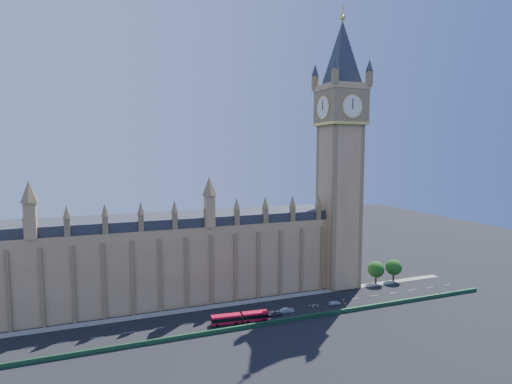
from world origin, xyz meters
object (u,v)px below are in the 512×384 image
object	(u,v)px
car_silver	(287,310)
car_white	(335,303)
red_bus	(240,318)
car_grey	(274,313)

from	to	relation	value
car_silver	car_white	world-z (taller)	car_silver
car_white	red_bus	bearing A→B (deg)	95.79
red_bus	car_grey	xyz separation A→B (m)	(11.20, 1.19, -0.72)
car_grey	car_silver	distance (m)	4.82
car_silver	car_white	distance (m)	16.67
car_white	car_silver	bearing A→B (deg)	92.17
car_silver	red_bus	bearing A→B (deg)	102.46
car_grey	car_white	size ratio (longest dim) A/B	1.05
car_grey	car_white	xyz separation A→B (m)	(21.39, 1.06, -0.14)
car_grey	car_silver	xyz separation A→B (m)	(4.72, 0.96, -0.05)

